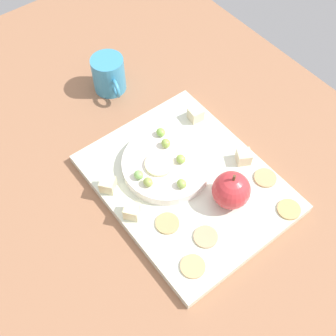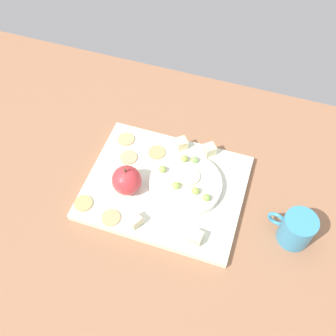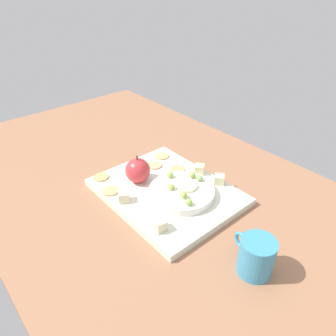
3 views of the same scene
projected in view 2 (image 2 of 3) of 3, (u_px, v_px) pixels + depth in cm
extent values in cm
cube|color=#996749|center=(148.00, 193.00, 95.16)|extent=(147.85, 82.78, 4.41)
cube|color=silver|center=(165.00, 187.00, 92.35)|extent=(36.56, 29.03, 1.86)
cylinder|color=white|center=(185.00, 184.00, 90.56)|extent=(16.91, 16.91, 2.01)
sphere|color=red|center=(127.00, 180.00, 88.35)|extent=(6.82, 6.82, 6.82)
cylinder|color=brown|center=(125.00, 170.00, 85.04)|extent=(0.50, 0.50, 1.20)
cube|color=beige|center=(196.00, 237.00, 82.71)|extent=(2.90, 2.90, 2.60)
cube|color=beige|center=(135.00, 221.00, 84.95)|extent=(3.54, 3.54, 2.60)
cube|color=beige|center=(210.00, 149.00, 95.92)|extent=(3.66, 3.66, 2.60)
cube|color=beige|center=(181.00, 143.00, 96.99)|extent=(3.65, 3.65, 2.60)
cylinder|color=tan|center=(83.00, 203.00, 88.63)|extent=(4.23, 4.23, 0.40)
cylinder|color=tan|center=(126.00, 139.00, 99.17)|extent=(4.23, 4.23, 0.40)
cylinder|color=tan|center=(111.00, 218.00, 86.56)|extent=(4.23, 4.23, 0.40)
cylinder|color=tan|center=(157.00, 152.00, 96.80)|extent=(4.23, 4.23, 0.40)
cylinder|color=tan|center=(129.00, 157.00, 95.93)|extent=(4.23, 4.23, 0.40)
ellipsoid|color=#97AC4D|center=(185.00, 159.00, 92.52)|extent=(1.87, 1.68, 1.59)
ellipsoid|color=#94B451|center=(163.00, 169.00, 90.76)|extent=(1.87, 1.68, 1.66)
ellipsoid|color=#97BB4E|center=(176.00, 186.00, 88.25)|extent=(1.87, 1.68, 1.57)
ellipsoid|color=#88C361|center=(194.00, 160.00, 92.34)|extent=(1.87, 1.68, 1.56)
ellipsoid|color=#88C04D|center=(206.00, 198.00, 86.46)|extent=(1.87, 1.68, 1.59)
ellipsoid|color=#9ABB4F|center=(196.00, 189.00, 87.63)|extent=(1.87, 1.68, 1.75)
cylinder|color=beige|center=(188.00, 176.00, 90.32)|extent=(5.46, 5.46, 0.60)
cylinder|color=teal|center=(297.00, 229.00, 82.79)|extent=(7.08, 7.08, 8.05)
torus|color=teal|center=(276.00, 219.00, 84.22)|extent=(4.07, 1.75, 4.00)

